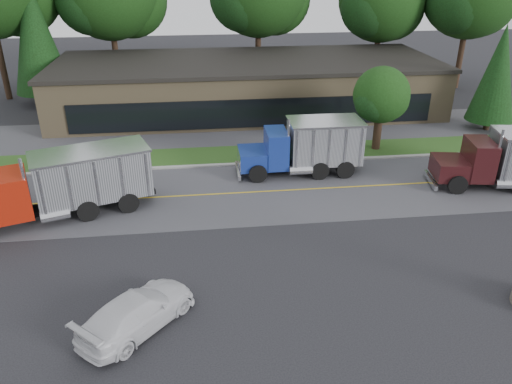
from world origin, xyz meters
TOP-DOWN VIEW (x-y plane):
  - ground at (0.00, 0.00)m, footprint 140.00×140.00m
  - road at (0.00, 9.00)m, footprint 60.00×8.00m
  - center_line at (0.00, 9.00)m, footprint 60.00×0.12m
  - curb at (0.00, 13.20)m, footprint 60.00×0.30m
  - grass_verge at (0.00, 15.00)m, footprint 60.00×3.40m
  - far_parking at (0.00, 20.00)m, footprint 60.00×7.00m
  - strip_mall at (2.00, 26.00)m, footprint 32.00×12.00m
  - tree_far_d at (16.14, 33.11)m, footprint 8.92×8.40m
  - evergreen_left at (-16.00, 30.00)m, footprint 4.94×4.94m
  - evergreen_right at (20.00, 18.00)m, footprint 3.52×3.52m
  - tree_verge at (10.06, 15.05)m, footprint 4.05×3.82m
  - dump_truck_red at (-9.38, 7.57)m, footprint 10.23×5.57m
  - dump_truck_blue at (4.24, 11.50)m, footprint 7.70×2.69m
  - rally_car at (-5.00, -1.89)m, footprint 4.69×4.88m

SIDE VIEW (x-z plane):
  - ground at x=0.00m, z-range 0.00..0.00m
  - road at x=0.00m, z-range -0.01..0.01m
  - center_line at x=0.00m, z-range 0.00..0.00m
  - curb at x=0.00m, z-range -0.06..0.06m
  - grass_verge at x=0.00m, z-range -0.01..0.01m
  - far_parking at x=0.00m, z-range -0.01..0.01m
  - rally_car at x=-5.00m, z-range 0.00..1.40m
  - dump_truck_blue at x=4.24m, z-range 0.12..3.48m
  - dump_truck_red at x=-9.38m, z-range 0.13..3.49m
  - strip_mall at x=2.00m, z-range 0.00..4.00m
  - tree_verge at x=10.06m, z-range 0.78..6.57m
  - evergreen_right at x=20.00m, z-range 0.39..8.39m
  - evergreen_left at x=-16.00m, z-range 0.56..11.79m
  - tree_far_d at x=16.14m, z-range 1.76..14.48m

